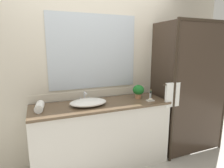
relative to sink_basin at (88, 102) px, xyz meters
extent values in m
plane|color=#B7B2A8|center=(0.18, 0.01, -0.94)|extent=(8.00, 8.00, 0.00)
cube|color=beige|center=(0.18, 0.36, 0.36)|extent=(4.40, 0.05, 2.60)
cube|color=beige|center=(0.18, 0.33, 0.02)|extent=(1.80, 0.01, 0.11)
cube|color=silver|center=(0.18, 0.33, 0.62)|extent=(1.26, 0.01, 1.02)
cube|color=silver|center=(0.18, 0.02, -0.50)|extent=(1.80, 0.56, 0.87)
cube|color=brown|center=(0.18, 0.01, -0.05)|extent=(1.80, 0.58, 0.03)
cylinder|color=#2D2319|center=(1.13, -0.26, 0.06)|extent=(0.04, 0.04, 2.00)
cube|color=#2D2319|center=(1.63, -0.26, 1.04)|extent=(1.00, 0.04, 0.04)
cube|color=#382B21|center=(1.63, -0.26, 0.06)|extent=(0.96, 0.01, 1.96)
cube|color=#382B21|center=(1.13, 0.03, 0.06)|extent=(0.01, 0.57, 1.96)
cylinder|color=#2D2319|center=(1.11, -0.25, 0.20)|extent=(0.32, 0.02, 0.02)
cube|color=white|center=(1.11, -0.25, 0.05)|extent=(0.22, 0.04, 0.33)
ellipsoid|color=white|center=(0.00, 0.00, 0.00)|extent=(0.47, 0.33, 0.08)
cube|color=silver|center=(0.00, 0.20, -0.03)|extent=(0.17, 0.04, 0.02)
cylinder|color=silver|center=(0.00, 0.20, 0.03)|extent=(0.02, 0.02, 0.11)
cylinder|color=silver|center=(0.00, 0.14, 0.09)|extent=(0.02, 0.12, 0.02)
cylinder|color=silver|center=(-0.06, 0.20, 0.00)|extent=(0.02, 0.02, 0.04)
cylinder|color=silver|center=(0.06, 0.20, 0.00)|extent=(0.02, 0.02, 0.04)
cylinder|color=#B77A51|center=(0.76, 0.06, -0.01)|extent=(0.09, 0.09, 0.06)
ellipsoid|color=#1D6C27|center=(0.76, 0.06, 0.09)|extent=(0.16, 0.16, 0.14)
cube|color=silver|center=(0.84, -0.12, -0.03)|extent=(0.10, 0.07, 0.01)
ellipsoid|color=silver|center=(0.84, -0.12, -0.02)|extent=(0.07, 0.04, 0.02)
cylinder|color=silver|center=(0.91, -0.02, 0.00)|extent=(0.03, 0.03, 0.08)
cylinder|color=black|center=(0.91, -0.02, 0.05)|extent=(0.02, 0.02, 0.02)
cylinder|color=#4C7056|center=(0.99, 0.10, 0.00)|extent=(0.03, 0.03, 0.08)
cylinder|color=#9E895B|center=(0.99, 0.10, 0.05)|extent=(0.02, 0.02, 0.01)
cylinder|color=white|center=(-0.58, 0.02, 0.01)|extent=(0.12, 0.24, 0.10)
camera|label=1|loc=(-0.58, -2.25, 0.70)|focal=30.27mm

